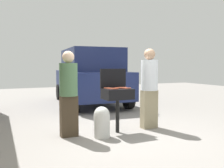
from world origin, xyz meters
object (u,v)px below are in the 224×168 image
object	(u,v)px
hot_dog_11	(118,88)
person_right	(149,85)
hot_dog_1	(123,87)
hot_dog_7	(115,89)
hot_dog_10	(118,88)
hot_dog_5	(116,88)
hot_dog_9	(109,88)
person_left	(69,90)
parked_minivan	(90,76)
hot_dog_0	(113,89)
hot_dog_8	(107,88)
propane_tank	(102,121)
hot_dog_2	(123,88)
hot_dog_3	(125,88)
hot_dog_6	(128,88)
hot_dog_4	(110,88)
bbq_grill	(117,95)

from	to	relation	value
hot_dog_11	person_right	bearing A→B (deg)	-2.65
hot_dog_1	hot_dog_7	size ratio (longest dim) A/B	1.00
hot_dog_10	person_right	bearing A→B (deg)	-0.33
hot_dog_5	hot_dog_9	distance (m)	0.16
person_left	person_right	size ratio (longest dim) A/B	0.95
person_left	hot_dog_11	bearing A→B (deg)	12.03
parked_minivan	hot_dog_0	bearing A→B (deg)	81.29
hot_dog_8	hot_dog_1	bearing A→B (deg)	-7.22
hot_dog_8	propane_tank	world-z (taller)	hot_dog_8
hot_dog_8	propane_tank	xyz separation A→B (m)	(-0.25, -0.33, -0.63)
hot_dog_2	hot_dog_10	world-z (taller)	same
hot_dog_3	hot_dog_6	world-z (taller)	same
hot_dog_4	person_left	distance (m)	0.86
hot_dog_0	hot_dog_8	size ratio (longest dim) A/B	1.00
hot_dog_7	person_left	distance (m)	0.95
bbq_grill	hot_dog_11	size ratio (longest dim) A/B	7.21
hot_dog_5	parked_minivan	bearing A→B (deg)	78.08
hot_dog_4	person_left	xyz separation A→B (m)	(-0.84, 0.15, -0.02)
hot_dog_2	parked_minivan	distance (m)	4.09
hot_dog_4	person_left	bearing A→B (deg)	169.62
person_left	person_right	bearing A→B (deg)	12.22
propane_tank	hot_dog_10	bearing A→B (deg)	27.98
hot_dog_2	person_right	xyz separation A→B (m)	(0.71, 0.08, 0.03)
hot_dog_0	hot_dog_5	world-z (taller)	same
hot_dog_3	hot_dog_6	distance (m)	0.07
hot_dog_2	hot_dog_3	xyz separation A→B (m)	(0.02, -0.03, 0.00)
hot_dog_10	parked_minivan	size ratio (longest dim) A/B	0.03
hot_dog_8	hot_dog_7	bearing A→B (deg)	-69.80
hot_dog_3	person_right	world-z (taller)	person_right
hot_dog_8	hot_dog_10	distance (m)	0.24
hot_dog_9	propane_tank	size ratio (longest dim) A/B	0.21
hot_dog_7	person_right	size ratio (longest dim) A/B	0.07
parked_minivan	hot_dog_5	bearing A→B (deg)	82.42
hot_dog_0	hot_dog_1	size ratio (longest dim) A/B	1.00
bbq_grill	parked_minivan	world-z (taller)	parked_minivan
bbq_grill	hot_dog_3	bearing A→B (deg)	-24.87
bbq_grill	hot_dog_4	bearing A→B (deg)	-174.97
hot_dog_1	hot_dog_2	size ratio (longest dim) A/B	1.00
hot_dog_11	hot_dog_10	bearing A→B (deg)	-119.22
hot_dog_6	parked_minivan	xyz separation A→B (m)	(0.63, 4.12, 0.08)
hot_dog_1	hot_dog_10	world-z (taller)	same
parked_minivan	hot_dog_4	bearing A→B (deg)	80.56
hot_dog_6	parked_minivan	size ratio (longest dim) A/B	0.03
bbq_grill	hot_dog_2	size ratio (longest dim) A/B	7.21
hot_dog_3	person_right	size ratio (longest dim) A/B	0.07
hot_dog_2	hot_dog_4	size ratio (longest dim) A/B	1.00
hot_dog_4	person_left	world-z (taller)	person_left
hot_dog_0	hot_dog_2	size ratio (longest dim) A/B	1.00
hot_dog_4	hot_dog_6	world-z (taller)	same
hot_dog_1	hot_dog_8	distance (m)	0.38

